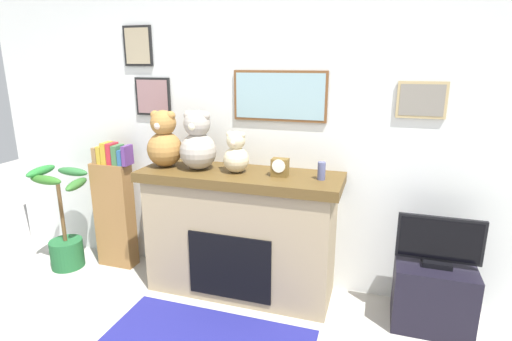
% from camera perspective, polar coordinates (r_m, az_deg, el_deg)
% --- Properties ---
extents(back_wall, '(5.20, 0.15, 2.60)m').
position_cam_1_polar(back_wall, '(3.53, -1.14, 4.78)').
color(back_wall, silver).
rests_on(back_wall, ground_plane).
extents(fireplace, '(1.67, 0.59, 1.07)m').
position_cam_1_polar(fireplace, '(3.45, -2.23, -8.76)').
color(fireplace, '#978364').
rests_on(fireplace, ground_plane).
extents(bookshelf, '(0.40, 0.16, 1.23)m').
position_cam_1_polar(bookshelf, '(4.09, -19.46, -5.11)').
color(bookshelf, olive).
rests_on(bookshelf, ground_plane).
extents(potted_plant, '(0.49, 0.45, 1.00)m').
position_cam_1_polar(potted_plant, '(4.30, -25.55, -7.62)').
color(potted_plant, '#1E592D').
rests_on(potted_plant, ground_plane).
extents(tv_stand, '(0.56, 0.40, 0.50)m').
position_cam_1_polar(tv_stand, '(3.41, 23.77, -15.94)').
color(tv_stand, black).
rests_on(tv_stand, ground_plane).
extents(television, '(0.59, 0.14, 0.38)m').
position_cam_1_polar(television, '(3.22, 24.60, -9.29)').
color(television, black).
rests_on(television, tv_stand).
extents(candle_jar, '(0.06, 0.06, 0.14)m').
position_cam_1_polar(candle_jar, '(3.08, 9.29, -0.05)').
color(candle_jar, '#4C517A').
rests_on(candle_jar, fireplace).
extents(mantel_clock, '(0.13, 0.10, 0.14)m').
position_cam_1_polar(mantel_clock, '(3.13, 3.43, 0.46)').
color(mantel_clock, brown).
rests_on(mantel_clock, fireplace).
extents(teddy_bear_tan, '(0.30, 0.30, 0.48)m').
position_cam_1_polar(teddy_bear_tan, '(3.49, -12.90, 4.05)').
color(teddy_bear_tan, olive).
rests_on(teddy_bear_tan, fireplace).
extents(teddy_bear_brown, '(0.31, 0.31, 0.49)m').
position_cam_1_polar(teddy_bear_brown, '(3.34, -8.27, 3.88)').
color(teddy_bear_brown, gray).
rests_on(teddy_bear_brown, fireplace).
extents(teddy_bear_grey, '(0.21, 0.21, 0.34)m').
position_cam_1_polar(teddy_bear_grey, '(3.22, -2.86, 2.36)').
color(teddy_bear_grey, '#C5B691').
rests_on(teddy_bear_grey, fireplace).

